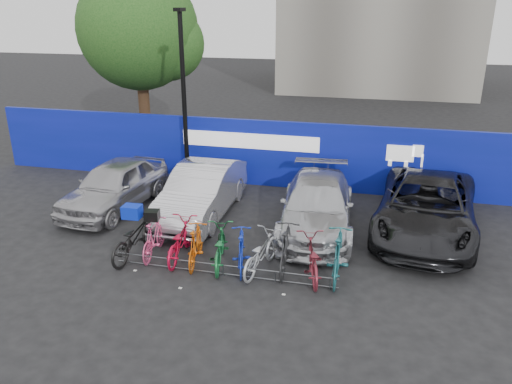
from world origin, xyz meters
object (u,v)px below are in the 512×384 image
(bike_0, at_px, (135,237))
(bike_9, at_px, (338,255))
(bike_8, at_px, (312,258))
(bike_3, at_px, (196,245))
(bike_6, at_px, (261,253))
(lamppost, at_px, (184,95))
(bike_7, at_px, (286,249))
(car_2, at_px, (317,205))
(tree, at_px, (144,32))
(bike_1, at_px, (154,238))
(car_0, at_px, (115,185))
(bike_5, at_px, (241,250))
(bike_2, at_px, (180,240))
(bike_rack, at_px, (223,269))
(car_1, at_px, (202,191))
(car_3, at_px, (426,207))
(bike_4, at_px, (219,247))

(bike_0, height_order, bike_9, bike_9)
(bike_0, height_order, bike_8, bike_0)
(bike_3, xyz_separation_m, bike_6, (1.68, 0.03, -0.02))
(lamppost, bearing_deg, bike_8, -46.31)
(bike_7, height_order, bike_8, bike_7)
(car_2, distance_m, bike_7, 2.68)
(tree, bearing_deg, bike_1, -64.91)
(bike_1, height_order, bike_7, bike_7)
(tree, distance_m, car_0, 8.74)
(car_2, xyz_separation_m, bike_7, (-0.43, -2.64, -0.15))
(bike_8, bearing_deg, bike_6, -14.48)
(bike_1, bearing_deg, car_0, -51.60)
(car_0, bearing_deg, bike_6, -22.27)
(bike_3, xyz_separation_m, bike_5, (1.19, -0.00, 0.01))
(lamppost, bearing_deg, car_2, -28.24)
(bike_3, height_order, bike_8, bike_3)
(bike_2, relative_size, bike_7, 1.01)
(bike_6, bearing_deg, lamppost, -41.46)
(car_0, relative_size, bike_7, 2.36)
(lamppost, xyz_separation_m, bike_0, (0.67, -5.58, -2.72))
(bike_rack, distance_m, bike_1, 2.17)
(bike_rack, xyz_separation_m, car_1, (-1.75, 3.44, 0.63))
(bike_6, bearing_deg, bike_2, 8.71)
(bike_6, bearing_deg, tree, -40.79)
(bike_7, relative_size, bike_9, 0.97)
(lamppost, distance_m, car_0, 3.93)
(tree, relative_size, bike_rack, 1.39)
(bike_0, distance_m, bike_6, 3.36)
(bike_rack, distance_m, bike_0, 2.59)
(lamppost, xyz_separation_m, bike_rack, (3.20, -6.00, -3.11))
(car_3, relative_size, bike_0, 2.75)
(car_0, bearing_deg, bike_7, -18.52)
(bike_4, height_order, bike_5, bike_5)
(car_3, bearing_deg, bike_0, -149.26)
(bike_0, height_order, bike_5, bike_0)
(bike_rack, bearing_deg, bike_8, 12.36)
(tree, xyz_separation_m, bike_7, (8.20, -10.01, -4.49))
(lamppost, xyz_separation_m, bike_7, (4.63, -5.36, -2.69))
(bike_4, bearing_deg, bike_5, 160.10)
(tree, distance_m, bike_3, 12.67)
(bike_1, distance_m, bike_9, 4.77)
(bike_rack, height_order, bike_3, bike_3)
(bike_rack, bearing_deg, car_1, 116.92)
(car_0, height_order, bike_6, car_0)
(bike_5, bearing_deg, car_0, -44.19)
(bike_2, bearing_deg, car_1, -85.86)
(bike_3, bearing_deg, bike_8, 171.85)
(car_1, height_order, bike_7, car_1)
(bike_7, bearing_deg, car_0, -26.60)
(bike_1, xyz_separation_m, bike_5, (2.41, -0.16, 0.01))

